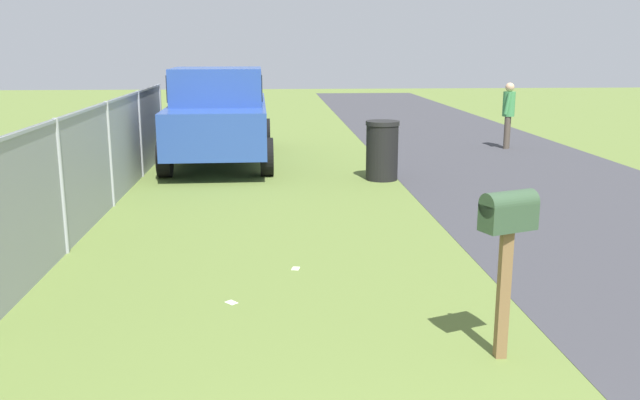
# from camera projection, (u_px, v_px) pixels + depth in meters

# --- Properties ---
(mailbox) EXTENTS (0.35, 0.49, 1.42)m
(mailbox) POSITION_uv_depth(u_px,v_px,m) (508.00, 227.00, 5.38)
(mailbox) COLOR brown
(mailbox) RESTS_ON ground
(pickup_truck) EXTENTS (5.60, 2.35, 2.09)m
(pickup_truck) POSITION_uv_depth(u_px,v_px,m) (219.00, 113.00, 14.80)
(pickup_truck) COLOR #284793
(pickup_truck) RESTS_ON ground
(trash_bin) EXTENTS (0.65, 0.65, 1.14)m
(trash_bin) POSITION_uv_depth(u_px,v_px,m) (382.00, 150.00, 12.99)
(trash_bin) COLOR black
(trash_bin) RESTS_ON ground
(pedestrian) EXTENTS (0.45, 0.35, 1.65)m
(pedestrian) POSITION_uv_depth(u_px,v_px,m) (508.00, 111.00, 16.91)
(pedestrian) COLOR #4C4238
(pedestrian) RESTS_ON ground
(fence_section) EXTENTS (15.40, 0.07, 1.69)m
(fence_section) POSITION_uv_depth(u_px,v_px,m) (61.00, 181.00, 8.26)
(fence_section) COLOR #9EA3A8
(fence_section) RESTS_ON ground
(litter_wrapper_midfield_a) EXTENTS (0.15, 0.14, 0.01)m
(litter_wrapper_midfield_a) POSITION_uv_depth(u_px,v_px,m) (231.00, 302.00, 6.82)
(litter_wrapper_midfield_a) COLOR silver
(litter_wrapper_midfield_a) RESTS_ON ground
(litter_wrapper_near_hydrant) EXTENTS (0.14, 0.11, 0.01)m
(litter_wrapper_near_hydrant) POSITION_uv_depth(u_px,v_px,m) (296.00, 268.00, 7.86)
(litter_wrapper_near_hydrant) COLOR silver
(litter_wrapper_near_hydrant) RESTS_ON ground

